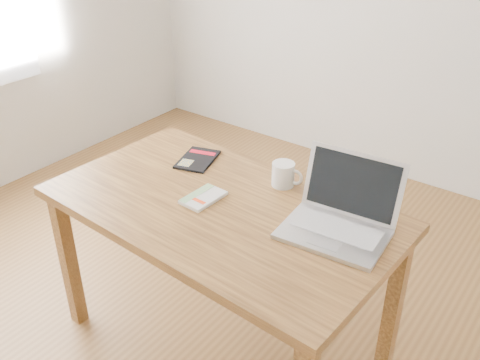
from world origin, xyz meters
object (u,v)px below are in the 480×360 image
Objects in this scene: white_guidebook at (203,198)px; coffee_mug at (284,174)px; black_guidebook at (197,159)px; desk at (221,223)px; laptop at (340,216)px.

coffee_mug is at bearing 58.07° from white_guidebook.
white_guidebook is 0.34m from black_guidebook.
desk is 5.66× the size of black_guidebook.
laptop reaches higher than desk.
black_guidebook is at bearing 167.60° from laptop.
white_guidebook is 0.73× the size of black_guidebook.
laptop is (0.45, 0.13, 0.14)m from desk.
white_guidebook is 0.55m from laptop.
white_guidebook is at bearing -62.72° from black_guidebook.
desk is 0.40m from black_guidebook.
laptop is at bearing 18.80° from desk.
laptop is 0.36m from coffee_mug.
desk is 0.33m from coffee_mug.
black_guidebook is 0.44m from coffee_mug.
coffee_mug is at bearing -11.22° from black_guidebook.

